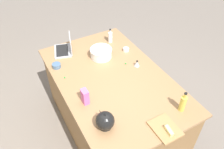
% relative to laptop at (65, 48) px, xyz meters
% --- Properties ---
extents(ground_plane, '(12.00, 12.00, 0.00)m').
position_rel_laptop_xyz_m(ground_plane, '(-0.76, -0.28, -0.95)').
color(ground_plane, slate).
extents(island_counter, '(1.92, 1.21, 0.90)m').
position_rel_laptop_xyz_m(island_counter, '(-0.76, -0.28, -0.50)').
color(island_counter, olive).
rests_on(island_counter, ground).
extents(laptop, '(0.36, 0.31, 0.22)m').
position_rel_laptop_xyz_m(laptop, '(0.00, 0.00, 0.00)').
color(laptop, '#B7B7BC').
rests_on(laptop, island_counter).
extents(mixing_bowl_large, '(0.28, 0.28, 0.12)m').
position_rel_laptop_xyz_m(mixing_bowl_large, '(-0.34, -0.36, 0.02)').
color(mixing_bowl_large, white).
rests_on(mixing_bowl_large, island_counter).
extents(bottle_oil, '(0.06, 0.06, 0.24)m').
position_rel_laptop_xyz_m(bottle_oil, '(-1.52, -0.66, 0.05)').
color(bottle_oil, '#DBC64C').
rests_on(bottle_oil, island_counter).
extents(bottle_vinegar, '(0.06, 0.06, 0.20)m').
position_rel_laptop_xyz_m(bottle_vinegar, '(-0.09, -0.63, 0.03)').
color(bottle_vinegar, white).
rests_on(bottle_vinegar, island_counter).
extents(kettle, '(0.21, 0.18, 0.20)m').
position_rel_laptop_xyz_m(kettle, '(-1.32, 0.10, 0.03)').
color(kettle, black).
rests_on(kettle, island_counter).
extents(cutting_board, '(0.28, 0.23, 0.02)m').
position_rel_laptop_xyz_m(cutting_board, '(-1.62, -0.37, -0.04)').
color(cutting_board, '#AD7F4C').
rests_on(cutting_board, island_counter).
extents(butter_stick_left, '(0.11, 0.05, 0.04)m').
position_rel_laptop_xyz_m(butter_stick_left, '(-1.67, -0.37, -0.01)').
color(butter_stick_left, '#F4E58C').
rests_on(butter_stick_left, cutting_board).
extents(ramekin_small, '(0.08, 0.08, 0.04)m').
position_rel_laptop_xyz_m(ramekin_small, '(-0.38, -0.71, -0.03)').
color(ramekin_small, white).
rests_on(ramekin_small, island_counter).
extents(ramekin_medium, '(0.10, 0.10, 0.05)m').
position_rel_laptop_xyz_m(ramekin_medium, '(-0.27, 0.22, -0.02)').
color(ramekin_medium, slate).
rests_on(ramekin_medium, island_counter).
extents(kitchen_timer, '(0.07, 0.07, 0.08)m').
position_rel_laptop_xyz_m(kitchen_timer, '(-0.72, -0.66, -0.01)').
color(kitchen_timer, '#B2B2B7').
rests_on(kitchen_timer, island_counter).
extents(candy_bag, '(0.09, 0.06, 0.17)m').
position_rel_laptop_xyz_m(candy_bag, '(-0.96, 0.14, 0.04)').
color(candy_bag, pink).
rests_on(candy_bag, island_counter).
extents(candy_0, '(0.02, 0.02, 0.02)m').
position_rel_laptop_xyz_m(candy_0, '(-0.62, -0.55, -0.04)').
color(candy_0, green).
rests_on(candy_0, island_counter).
extents(candy_1, '(0.02, 0.02, 0.02)m').
position_rel_laptop_xyz_m(candy_1, '(-1.41, -0.80, -0.04)').
color(candy_1, red).
rests_on(candy_1, island_counter).
extents(candy_2, '(0.02, 0.02, 0.02)m').
position_rel_laptop_xyz_m(candy_2, '(-0.50, 0.20, -0.04)').
color(candy_2, green).
rests_on(candy_2, island_counter).
extents(candy_3, '(0.02, 0.02, 0.02)m').
position_rel_laptop_xyz_m(candy_3, '(-0.29, 0.21, -0.04)').
color(candy_3, yellow).
rests_on(candy_3, island_counter).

